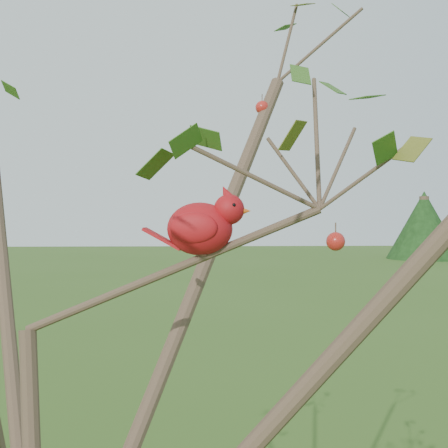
% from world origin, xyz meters
% --- Properties ---
extents(crabapple_tree, '(2.35, 2.05, 2.95)m').
position_xyz_m(crabapple_tree, '(0.03, -0.02, 2.12)').
color(crabapple_tree, '#463125').
rests_on(crabapple_tree, ground).
extents(cardinal, '(0.23, 0.13, 0.16)m').
position_xyz_m(cardinal, '(0.31, 0.07, 2.17)').
color(cardinal, '#AA130E').
rests_on(cardinal, ground).
extents(distant_trees, '(39.48, 11.21, 3.48)m').
position_xyz_m(distant_trees, '(3.81, 24.12, 1.48)').
color(distant_trees, '#463125').
rests_on(distant_trees, ground).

